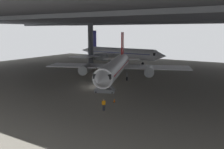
{
  "coord_description": "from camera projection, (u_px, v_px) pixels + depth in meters",
  "views": [
    {
      "loc": [
        28.13,
        -39.79,
        11.24
      ],
      "look_at": [
        2.41,
        2.05,
        2.48
      ],
      "focal_mm": 39.43,
      "sensor_mm": 36.0,
      "label": 1
    }
  ],
  "objects": [
    {
      "name": "ground_plane",
      "position": [
        97.0,
        87.0,
        49.84
      ],
      "size": [
        110.0,
        110.0,
        0.0
      ],
      "primitive_type": "plane",
      "color": "gray"
    },
    {
      "name": "baggage_tug",
      "position": [
        100.0,
        73.0,
        63.3
      ],
      "size": [
        2.31,
        2.47,
        0.9
      ],
      "color": "yellow",
      "rests_on": "ground_plane"
    },
    {
      "name": "hangar_structure",
      "position": [
        129.0,
        17.0,
        58.88
      ],
      "size": [
        121.0,
        99.0,
        15.11
      ],
      "color": "#4C4F54",
      "rests_on": "ground_plane"
    },
    {
      "name": "crew_worker_by_stairs",
      "position": [
        106.0,
        84.0,
        47.9
      ],
      "size": [
        0.4,
        0.44,
        1.76
      ],
      "color": "#232838",
      "rests_on": "ground_plane"
    },
    {
      "name": "airplane_main",
      "position": [
        115.0,
        67.0,
        54.06
      ],
      "size": [
        32.98,
        33.08,
        10.88
      ],
      "color": "white",
      "rests_on": "ground_plane"
    },
    {
      "name": "traffic_cone_orange",
      "position": [
        114.0,
        101.0,
        39.09
      ],
      "size": [
        0.36,
        0.36,
        0.6
      ],
      "color": "black",
      "rests_on": "ground_plane"
    },
    {
      "name": "crew_worker_near_nose",
      "position": [
        104.0,
        104.0,
        34.87
      ],
      "size": [
        0.41,
        0.43,
        1.72
      ],
      "color": "#232838",
      "rests_on": "ground_plane"
    },
    {
      "name": "airplane_distant",
      "position": [
        119.0,
        53.0,
        87.15
      ],
      "size": [
        36.08,
        34.95,
        11.31
      ],
      "color": "white",
      "rests_on": "ground_plane"
    },
    {
      "name": "boarding_stairs",
      "position": [
        104.0,
        89.0,
        45.32
      ],
      "size": [
        4.31,
        2.81,
        4.54
      ],
      "color": "slate",
      "rests_on": "ground_plane"
    }
  ]
}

